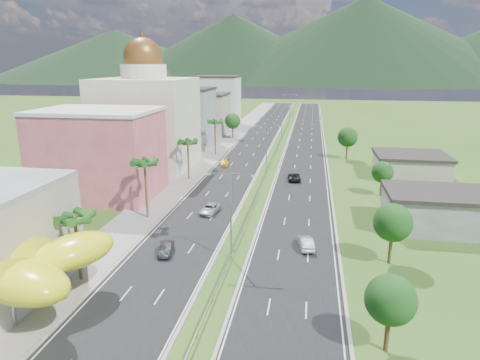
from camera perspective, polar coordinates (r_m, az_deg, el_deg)
The scene contains 32 objects.
ground at distance 45.01m, azimuth -3.62°, elevation -15.91°, with size 500.00×500.00×0.00m, color #2D5119.
road_left at distance 130.57m, azimuth 2.09°, elevation 5.08°, with size 11.00×260.00×0.04m, color black.
road_right at distance 129.52m, azimuth 8.70°, elevation 4.83°, with size 11.00×260.00×0.04m, color black.
sidewalk_left at distance 132.10m, azimuth -2.02°, elevation 5.22°, with size 7.00×260.00×0.12m, color gray.
median_guardrail at distance 112.09m, azimuth 4.69°, elevation 3.63°, with size 0.10×216.06×0.76m.
streetlight_median_b at distance 51.03m, azimuth -1.22°, elevation -3.61°, with size 6.04×0.25×11.00m.
streetlight_median_c at distance 89.42m, azimuth 3.55°, elevation 4.65°, with size 6.04×0.25×11.00m.
streetlight_median_d at distance 133.74m, azimuth 5.62°, elevation 8.18°, with size 6.04×0.25×11.00m.
streetlight_median_e at distance 178.40m, azimuth 6.66°, elevation 9.94°, with size 6.04×0.25×11.00m.
lime_canopy at distance 47.91m, azimuth -29.27°, elevation -9.24°, with size 18.00×15.00×7.40m.
pink_shophouse at distance 80.24m, azimuth -18.23°, elevation 3.21°, with size 20.00×15.00×15.00m, color #C0504E.
domed_building at distance 100.26m, azimuth -12.37°, elevation 8.16°, with size 20.00×20.00×28.70m.
midrise_grey at distance 123.76m, azimuth -7.58°, elevation 8.12°, with size 16.00×15.00×16.00m, color slate.
midrise_beige at distance 144.96m, azimuth -5.01°, elevation 8.65°, with size 16.00×15.00×13.00m, color #A39B86.
midrise_white at distance 166.96m, azimuth -3.04°, elevation 10.43°, with size 16.00×15.00×18.00m, color silver.
shed_near at distance 68.47m, azimuth 25.13°, elevation -3.86°, with size 15.00×10.00×5.00m, color slate.
shed_far at distance 97.08m, azimuth 21.74°, elevation 1.69°, with size 14.00×12.00×4.40m, color #A39B86.
palm_tree_b at distance 49.19m, azimuth -21.17°, elevation -5.05°, with size 3.60×3.60×8.10m.
palm_tree_c at distance 65.96m, azimuth -12.61°, elevation 1.99°, with size 3.60×3.60×9.60m.
palm_tree_d at distance 87.41m, azimuth -6.98°, elevation 4.85°, with size 3.60×3.60×8.60m.
palm_tree_e at distance 111.18m, azimuth -3.36°, elevation 7.58°, with size 3.60×3.60×9.40m.
leafy_tree_lfar at distance 135.82m, azimuth -0.99°, elevation 7.86°, with size 4.90×4.90×8.05m.
leafy_tree_ra at distance 37.99m, azimuth 19.44°, elevation -14.86°, with size 4.20×4.20×6.90m.
leafy_tree_rb at distance 53.57m, azimuth 19.71°, elevation -5.40°, with size 4.55×4.55×7.47m.
leafy_tree_rc at distance 80.74m, azimuth 18.47°, elevation 0.98°, with size 3.85×3.85×6.33m.
leafy_tree_rd at distance 109.22m, azimuth 14.15°, elevation 5.55°, with size 4.90×4.90×8.05m.
mountain_ridge at distance 490.61m, azimuth 15.82°, elevation 12.09°, with size 860.00×140.00×90.00m, color black, non-canonical shape.
car_dark_left at distance 55.32m, azimuth -9.83°, elevation -9.00°, with size 1.47×4.20×1.39m, color black.
car_silver_mid_left at distance 68.81m, azimuth -4.00°, elevation -3.83°, with size 2.35×5.09×1.41m, color #A0A3A7.
car_yellow_far_left at distance 100.49m, azimuth -2.07°, elevation 2.35°, with size 1.89×4.65×1.35m, color yellow.
car_silver_right at distance 56.67m, azimuth 8.78°, elevation -8.26°, with size 1.61×4.62×1.52m, color #A3A5AA.
car_dark_far_right at distance 88.31m, azimuth 7.23°, elevation 0.45°, with size 2.45×5.31×1.48m, color black.
Camera 1 is at (9.04, -37.39, 23.35)m, focal length 32.00 mm.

